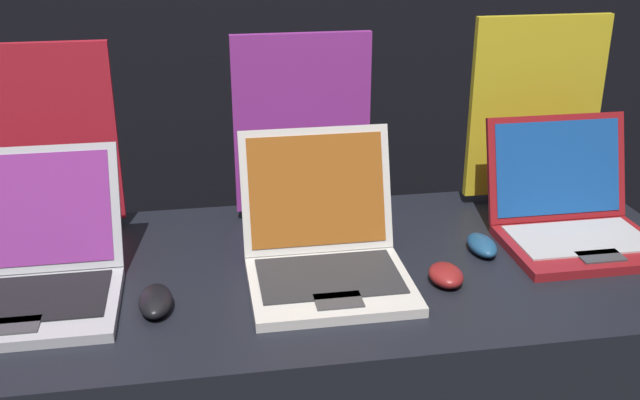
{
  "coord_description": "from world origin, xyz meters",
  "views": [
    {
      "loc": [
        -0.25,
        -1.03,
        1.68
      ],
      "look_at": [
        -0.01,
        0.36,
        1.1
      ],
      "focal_mm": 42.0,
      "sensor_mm": 36.0,
      "label": 1
    }
  ],
  "objects_px": {
    "promo_stand_middle": "(302,132)",
    "laptop_middle": "(325,247)",
    "laptop_back": "(572,214)",
    "mouse_middle": "(446,275)",
    "promo_stand_front": "(40,146)",
    "promo_stand_back": "(535,116)",
    "mouse_front": "(156,301)",
    "laptop_front": "(23,269)",
    "mouse_back": "(482,245)"
  },
  "relations": [
    {
      "from": "laptop_middle",
      "to": "laptop_back",
      "type": "distance_m",
      "value": 0.58
    },
    {
      "from": "promo_stand_front",
      "to": "promo_stand_back",
      "type": "distance_m",
      "value": 1.17
    },
    {
      "from": "promo_stand_middle",
      "to": "laptop_middle",
      "type": "bearing_deg",
      "value": -90.0
    },
    {
      "from": "mouse_middle",
      "to": "mouse_back",
      "type": "xyz_separation_m",
      "value": [
        0.12,
        0.12,
        -0.0
      ]
    },
    {
      "from": "laptop_middle",
      "to": "promo_stand_back",
      "type": "relative_size",
      "value": 0.77
    },
    {
      "from": "laptop_front",
      "to": "mouse_middle",
      "type": "xyz_separation_m",
      "value": [
        0.82,
        -0.09,
        -0.04
      ]
    },
    {
      "from": "mouse_front",
      "to": "laptop_back",
      "type": "relative_size",
      "value": 0.35
    },
    {
      "from": "laptop_back",
      "to": "mouse_back",
      "type": "bearing_deg",
      "value": -171.39
    },
    {
      "from": "promo_stand_front",
      "to": "mouse_middle",
      "type": "height_order",
      "value": "promo_stand_front"
    },
    {
      "from": "promo_stand_middle",
      "to": "laptop_back",
      "type": "distance_m",
      "value": 0.64
    },
    {
      "from": "laptop_front",
      "to": "mouse_back",
      "type": "relative_size",
      "value": 3.37
    },
    {
      "from": "laptop_back",
      "to": "promo_stand_middle",
      "type": "bearing_deg",
      "value": 157.86
    },
    {
      "from": "laptop_front",
      "to": "promo_stand_front",
      "type": "xyz_separation_m",
      "value": [
        0.0,
        0.31,
        0.15
      ]
    },
    {
      "from": "laptop_middle",
      "to": "mouse_middle",
      "type": "xyz_separation_m",
      "value": [
        0.23,
        -0.08,
        -0.04
      ]
    },
    {
      "from": "mouse_middle",
      "to": "promo_stand_middle",
      "type": "height_order",
      "value": "promo_stand_middle"
    },
    {
      "from": "laptop_front",
      "to": "mouse_front",
      "type": "height_order",
      "value": "laptop_front"
    },
    {
      "from": "promo_stand_front",
      "to": "promo_stand_middle",
      "type": "distance_m",
      "value": 0.59
    },
    {
      "from": "laptop_front",
      "to": "promo_stand_back",
      "type": "bearing_deg",
      "value": 14.8
    },
    {
      "from": "laptop_front",
      "to": "promo_stand_middle",
      "type": "distance_m",
      "value": 0.68
    },
    {
      "from": "mouse_middle",
      "to": "laptop_back",
      "type": "xyz_separation_m",
      "value": [
        0.35,
        0.16,
        0.04
      ]
    },
    {
      "from": "laptop_front",
      "to": "laptop_back",
      "type": "height_order",
      "value": "laptop_front"
    },
    {
      "from": "promo_stand_middle",
      "to": "laptop_back",
      "type": "bearing_deg",
      "value": -22.14
    },
    {
      "from": "laptop_middle",
      "to": "mouse_back",
      "type": "bearing_deg",
      "value": 6.99
    },
    {
      "from": "mouse_middle",
      "to": "promo_stand_middle",
      "type": "distance_m",
      "value": 0.49
    },
    {
      "from": "laptop_middle",
      "to": "promo_stand_back",
      "type": "distance_m",
      "value": 0.68
    },
    {
      "from": "laptop_front",
      "to": "laptop_back",
      "type": "distance_m",
      "value": 1.17
    },
    {
      "from": "laptop_front",
      "to": "promo_stand_front",
      "type": "bearing_deg",
      "value": 90.0
    },
    {
      "from": "mouse_front",
      "to": "promo_stand_back",
      "type": "distance_m",
      "value": 1.02
    },
    {
      "from": "promo_stand_middle",
      "to": "promo_stand_back",
      "type": "distance_m",
      "value": 0.58
    },
    {
      "from": "mouse_middle",
      "to": "promo_stand_middle",
      "type": "xyz_separation_m",
      "value": [
        -0.23,
        0.39,
        0.19
      ]
    },
    {
      "from": "mouse_front",
      "to": "mouse_back",
      "type": "height_order",
      "value": "mouse_front"
    },
    {
      "from": "mouse_middle",
      "to": "promo_stand_back",
      "type": "bearing_deg",
      "value": 48.84
    },
    {
      "from": "laptop_back",
      "to": "laptop_front",
      "type": "bearing_deg",
      "value": -176.59
    },
    {
      "from": "laptop_front",
      "to": "mouse_back",
      "type": "height_order",
      "value": "laptop_front"
    },
    {
      "from": "mouse_back",
      "to": "mouse_middle",
      "type": "bearing_deg",
      "value": -135.11
    },
    {
      "from": "promo_stand_front",
      "to": "promo_stand_back",
      "type": "relative_size",
      "value": 0.94
    },
    {
      "from": "mouse_middle",
      "to": "mouse_front",
      "type": "bearing_deg",
      "value": -179.08
    },
    {
      "from": "laptop_middle",
      "to": "promo_stand_back",
      "type": "xyz_separation_m",
      "value": [
        0.58,
        0.32,
        0.16
      ]
    },
    {
      "from": "laptop_front",
      "to": "mouse_front",
      "type": "distance_m",
      "value": 0.27
    },
    {
      "from": "mouse_front",
      "to": "laptop_middle",
      "type": "bearing_deg",
      "value": 14.55
    },
    {
      "from": "promo_stand_middle",
      "to": "mouse_middle",
      "type": "bearing_deg",
      "value": -59.21
    },
    {
      "from": "promo_stand_front",
      "to": "promo_stand_middle",
      "type": "relative_size",
      "value": 0.99
    },
    {
      "from": "promo_stand_middle",
      "to": "promo_stand_back",
      "type": "xyz_separation_m",
      "value": [
        0.58,
        0.0,
        0.01
      ]
    },
    {
      "from": "laptop_middle",
      "to": "promo_stand_middle",
      "type": "relative_size",
      "value": 0.81
    },
    {
      "from": "laptop_front",
      "to": "laptop_back",
      "type": "xyz_separation_m",
      "value": [
        1.17,
        0.07,
        -0.0
      ]
    },
    {
      "from": "promo_stand_middle",
      "to": "promo_stand_front",
      "type": "bearing_deg",
      "value": 179.43
    },
    {
      "from": "laptop_middle",
      "to": "mouse_back",
      "type": "xyz_separation_m",
      "value": [
        0.36,
        0.04,
        -0.05
      ]
    },
    {
      "from": "promo_stand_middle",
      "to": "promo_stand_back",
      "type": "bearing_deg",
      "value": 0.35
    },
    {
      "from": "promo_stand_front",
      "to": "mouse_middle",
      "type": "relative_size",
      "value": 4.71
    },
    {
      "from": "promo_stand_front",
      "to": "mouse_back",
      "type": "relative_size",
      "value": 4.05
    }
  ]
}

